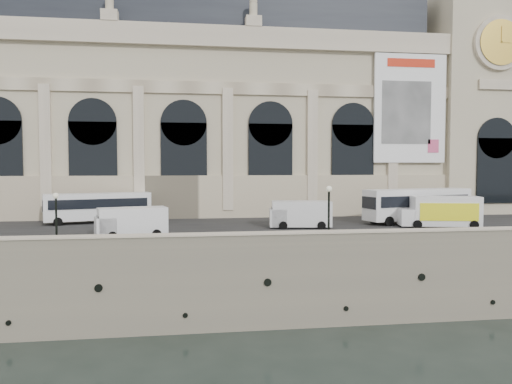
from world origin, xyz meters
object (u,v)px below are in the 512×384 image
(bus_right, at_px, (417,204))
(van_c, at_px, (298,214))
(van_b, at_px, (128,223))
(box_truck, at_px, (441,212))
(lamp_right, at_px, (329,215))
(bus_left, at_px, (98,206))
(lamp_left, at_px, (56,221))

(bus_right, relative_size, van_c, 2.02)
(van_b, xyz_separation_m, van_c, (15.69, 4.60, 0.03))
(box_truck, bearing_deg, lamp_right, -148.39)
(bus_left, relative_size, bus_right, 0.88)
(van_c, height_order, lamp_left, lamp_left)
(box_truck, xyz_separation_m, lamp_right, (-14.04, -8.64, 0.72))
(bus_right, distance_m, lamp_left, 35.89)
(bus_right, bearing_deg, bus_left, 171.92)
(bus_right, height_order, lamp_left, lamp_left)
(van_c, bearing_deg, bus_left, 160.45)
(box_truck, distance_m, lamp_left, 35.39)
(lamp_left, bearing_deg, van_c, 24.71)
(van_c, relative_size, box_truck, 0.78)
(bus_left, bearing_deg, lamp_left, -90.85)
(bus_right, xyz_separation_m, lamp_left, (-33.93, -11.70, 0.03))
(bus_left, xyz_separation_m, van_c, (20.07, -7.13, -0.44))
(lamp_right, bearing_deg, bus_left, 139.53)
(bus_left, relative_size, van_b, 1.78)
(bus_left, xyz_separation_m, bus_right, (33.68, -4.78, 0.24))
(lamp_left, bearing_deg, van_b, 45.75)
(van_b, relative_size, lamp_left, 1.49)
(van_c, height_order, box_truck, box_truck)
(van_b, height_order, lamp_left, lamp_left)
(bus_left, height_order, van_c, bus_left)
(van_c, bearing_deg, van_b, -163.67)
(bus_right, bearing_deg, van_b, -166.66)
(box_truck, relative_size, lamp_left, 1.93)
(box_truck, distance_m, lamp_right, 16.50)
(van_b, distance_m, lamp_left, 6.68)
(van_b, xyz_separation_m, lamp_left, (-4.63, -4.75, 0.74))
(van_b, relative_size, van_c, 0.99)
(bus_left, distance_m, box_truck, 35.33)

